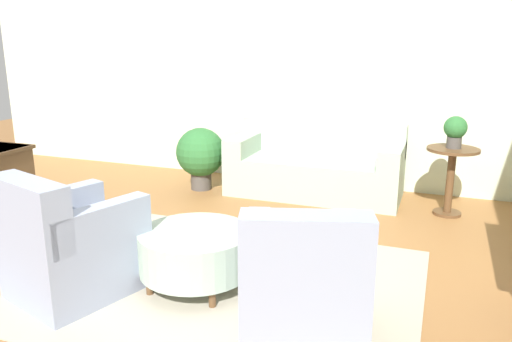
{
  "coord_description": "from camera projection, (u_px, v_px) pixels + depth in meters",
  "views": [
    {
      "loc": [
        1.53,
        -3.1,
        1.77
      ],
      "look_at": [
        0.15,
        0.55,
        0.75
      ],
      "focal_mm": 35.0,
      "sensor_mm": 36.0,
      "label": 1
    }
  ],
  "objects": [
    {
      "name": "potted_plant_on_side_table",
      "position": [
        455.0,
        130.0,
        5.03
      ],
      "size": [
        0.23,
        0.23,
        0.33
      ],
      "color": "#4C4742",
      "rests_on": "side_table"
    },
    {
      "name": "ground_plane",
      "position": [
        212.0,
        282.0,
        3.78
      ],
      "size": [
        16.0,
        16.0,
        0.0
      ],
      "primitive_type": "plane",
      "color": "#996638"
    },
    {
      "name": "side_table",
      "position": [
        451.0,
        170.0,
        5.14
      ],
      "size": [
        0.52,
        0.52,
        0.71
      ],
      "color": "brown",
      "rests_on": "ground_plane"
    },
    {
      "name": "potted_plant_floor",
      "position": [
        201.0,
        154.0,
        6.06
      ],
      "size": [
        0.59,
        0.59,
        0.76
      ],
      "color": "#4C4742",
      "rests_on": "ground_plane"
    },
    {
      "name": "couch",
      "position": [
        315.0,
        168.0,
        5.9
      ],
      "size": [
        1.99,
        0.88,
        0.84
      ],
      "color": "#9EB29E",
      "rests_on": "ground_plane"
    },
    {
      "name": "wall_back",
      "position": [
        315.0,
        72.0,
        6.16
      ],
      "size": [
        9.93,
        0.12,
        2.8
      ],
      "color": "beige",
      "rests_on": "ground_plane"
    },
    {
      "name": "rug",
      "position": [
        212.0,
        281.0,
        3.78
      ],
      "size": [
        3.05,
        2.29,
        0.01
      ],
      "color": "#B2A893",
      "rests_on": "ground_plane"
    },
    {
      "name": "armchair_right",
      "position": [
        303.0,
        288.0,
        2.93
      ],
      "size": [
        0.91,
        0.98,
        0.9
      ],
      "color": "#8E99B2",
      "rests_on": "rug"
    },
    {
      "name": "ottoman_table",
      "position": [
        196.0,
        251.0,
        3.65
      ],
      "size": [
        0.83,
        0.83,
        0.42
      ],
      "color": "#9EB29E",
      "rests_on": "rug"
    },
    {
      "name": "armchair_left",
      "position": [
        70.0,
        247.0,
        3.51
      ],
      "size": [
        0.91,
        0.98,
        0.9
      ],
      "color": "#8E99B2",
      "rests_on": "rug"
    }
  ]
}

